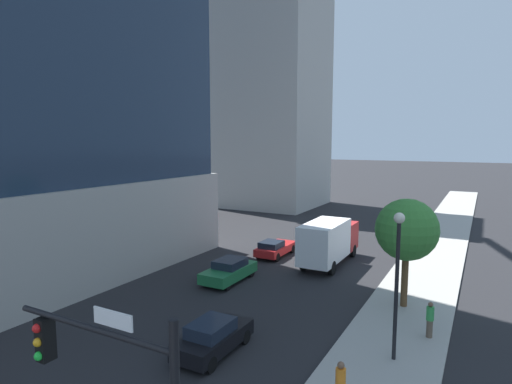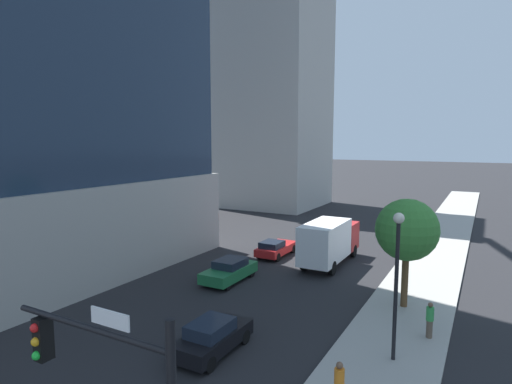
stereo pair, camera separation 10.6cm
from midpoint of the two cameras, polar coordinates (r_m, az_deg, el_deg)
The scene contains 9 objects.
sidewalk at distance 24.79m, azimuth 19.71°, elevation -14.82°, with size 4.44×120.00×0.15m, color #9E9B93.
construction_building at distance 61.41m, azimuth 1.14°, elevation 16.37°, with size 16.85×22.25×42.52m.
street_lamp at distance 18.08m, azimuth 18.38°, elevation -9.36°, with size 0.44×0.44×6.12m.
street_tree at distance 23.98m, azimuth 19.55°, elevation -4.86°, with size 3.32×3.32×5.90m.
car_black at distance 19.22m, azimuth -5.97°, elevation -18.87°, with size 1.74×4.00×1.48m.
car_red at distance 33.71m, azimuth 2.47°, elevation -7.56°, with size 1.80×4.21×1.33m.
car_green at distance 28.00m, azimuth -3.77°, elevation -10.51°, with size 1.90×4.31×1.43m.
box_truck at distance 31.67m, azimuth 9.67°, elevation -6.42°, with size 2.34×7.50×3.30m.
pedestrian_green_shirt at distance 21.59m, azimuth 22.28°, elevation -15.62°, with size 0.34×0.34×1.67m.
Camera 1 is at (11.87, -2.89, 9.08)m, focal length 29.64 mm.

